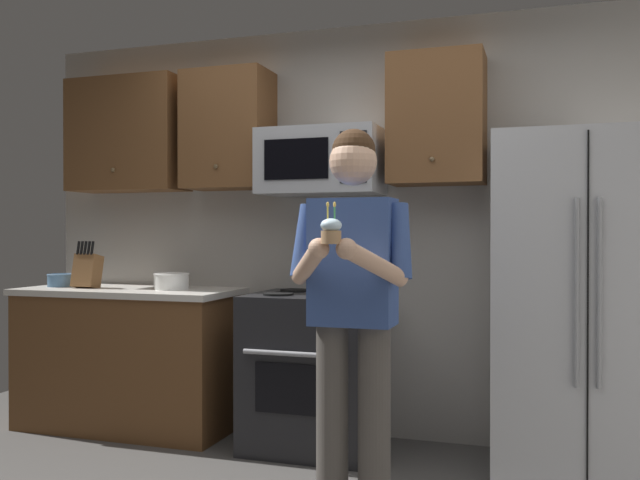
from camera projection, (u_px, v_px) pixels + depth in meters
wall_back at (356, 231)px, 4.43m from camera, size 4.40×0.10×2.60m
oven_range at (315, 370)px, 4.11m from camera, size 0.76×0.70×0.93m
microwave at (321, 162)px, 4.22m from camera, size 0.74×0.41×0.40m
refrigerator at (584, 306)px, 3.61m from camera, size 0.90×0.75×1.80m
cabinet_row_upper at (239, 130)px, 4.44m from camera, size 2.78×0.36×0.76m
counter_left at (129, 358)px, 4.54m from camera, size 1.44×0.66×0.92m
knife_block at (87, 270)px, 4.58m from camera, size 0.16×0.15×0.32m
bowl_large_white at (171, 281)px, 4.45m from camera, size 0.23×0.23×0.11m
bowl_small_colored at (61, 280)px, 4.69m from camera, size 0.19×0.19×0.09m
person at (352, 296)px, 3.15m from camera, size 0.60×0.48×1.76m
cupcake at (331, 231)px, 2.83m from camera, size 0.09×0.09×0.17m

